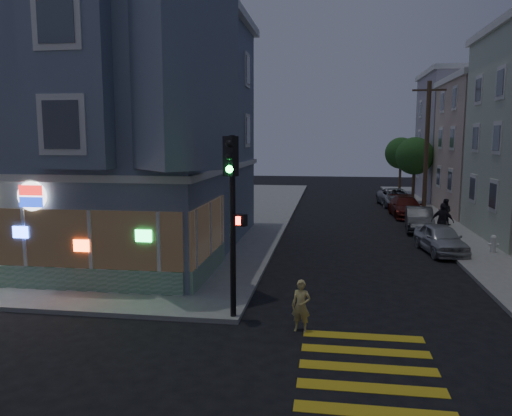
% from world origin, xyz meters
% --- Properties ---
extents(ground, '(120.00, 120.00, 0.00)m').
position_xyz_m(ground, '(0.00, 0.00, 0.00)').
color(ground, black).
rests_on(ground, ground).
extents(sidewalk_nw, '(33.00, 42.00, 0.15)m').
position_xyz_m(sidewalk_nw, '(-13.50, 23.00, 0.07)').
color(sidewalk_nw, gray).
rests_on(sidewalk_nw, ground).
extents(corner_building, '(14.60, 14.60, 11.40)m').
position_xyz_m(corner_building, '(-6.00, 10.98, 5.82)').
color(corner_building, slate).
rests_on(corner_building, sidewalk_nw).
extents(row_house_d, '(12.00, 8.60, 10.50)m').
position_xyz_m(row_house_d, '(19.50, 34.00, 5.40)').
color(row_house_d, '#9C94A3').
rests_on(row_house_d, sidewalk_ne).
extents(utility_pole, '(2.20, 0.30, 9.00)m').
position_xyz_m(utility_pole, '(12.00, 24.00, 4.80)').
color(utility_pole, '#4C3826').
rests_on(utility_pole, sidewalk_ne).
extents(street_tree_near, '(3.00, 3.00, 5.30)m').
position_xyz_m(street_tree_near, '(12.20, 30.00, 3.94)').
color(street_tree_near, '#4C3826').
rests_on(street_tree_near, sidewalk_ne).
extents(street_tree_far, '(3.00, 3.00, 5.30)m').
position_xyz_m(street_tree_far, '(12.20, 38.00, 3.94)').
color(street_tree_far, '#4C3826').
rests_on(street_tree_far, sidewalk_ne).
extents(running_child, '(0.58, 0.43, 1.46)m').
position_xyz_m(running_child, '(4.81, 1.80, 0.73)').
color(running_child, '#D4BE6C').
rests_on(running_child, ground).
extents(pedestrian_a, '(0.95, 0.87, 1.59)m').
position_xyz_m(pedestrian_a, '(12.43, 19.58, 0.94)').
color(pedestrian_a, black).
rests_on(pedestrian_a, sidewalk_ne).
extents(pedestrian_b, '(1.21, 0.87, 1.91)m').
position_xyz_m(pedestrian_b, '(11.30, 14.88, 1.10)').
color(pedestrian_b, black).
rests_on(pedestrian_b, sidewalk_ne).
extents(parked_car_a, '(2.12, 4.17, 1.36)m').
position_xyz_m(parked_car_a, '(10.70, 12.34, 0.68)').
color(parked_car_a, '#B5B9BD').
rests_on(parked_car_a, ground).
extents(parked_car_b, '(1.85, 4.27, 1.37)m').
position_xyz_m(parked_car_b, '(10.70, 18.12, 0.68)').
color(parked_car_b, '#35373A').
rests_on(parked_car_b, ground).
extents(parked_car_c, '(2.11, 4.79, 1.37)m').
position_xyz_m(parked_car_c, '(10.70, 23.32, 0.68)').
color(parked_car_c, '#571914').
rests_on(parked_car_c, ground).
extents(parked_car_d, '(2.76, 5.19, 1.39)m').
position_xyz_m(parked_car_d, '(10.70, 28.94, 0.69)').
color(parked_car_d, '#91949A').
rests_on(parked_car_d, ground).
extents(traffic_signal, '(0.67, 0.59, 5.26)m').
position_xyz_m(traffic_signal, '(2.82, 2.17, 3.71)').
color(traffic_signal, black).
rests_on(traffic_signal, sidewalk_nw).
extents(fire_hydrant, '(0.46, 0.27, 0.80)m').
position_xyz_m(fire_hydrant, '(13.00, 12.22, 0.57)').
color(fire_hydrant, white).
rests_on(fire_hydrant, sidewalk_ne).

